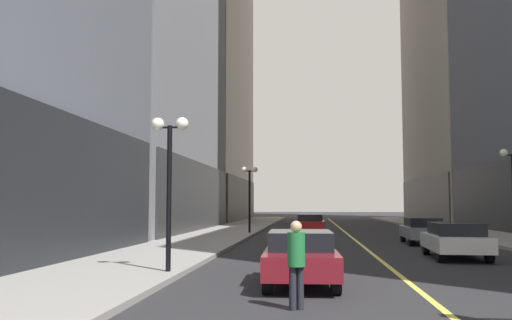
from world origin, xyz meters
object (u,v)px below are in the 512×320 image
Objects in this scene: car_white at (455,239)px; car_red at (311,223)px; street_lamp_left_near at (169,159)px; car_maroon at (301,256)px; pedestrian_in_green_parka at (296,258)px; car_grey at (422,230)px; street_lamp_left_far at (250,185)px.

car_red is at bearing 107.92° from car_white.
car_red is at bearing 79.89° from street_lamp_left_near.
car_maroon is 2.43× the size of pedestrian_in_green_parka.
street_lamp_left_near is at bearing 129.45° from pedestrian_in_green_parka.
car_red is 0.96× the size of street_lamp_left_near.
car_grey and car_red have the same top height.
car_red is 4.94m from street_lamp_left_far.
pedestrian_in_green_parka is at bearing -108.23° from car_grey.
street_lamp_left_far reaches higher than car_white.
street_lamp_left_far is at bearing 99.53° from car_maroon.
car_white is 0.98× the size of street_lamp_left_far.
car_white and car_grey have the same top height.
car_grey is at bearing -57.76° from car_red.
car_red is (-5.54, 8.79, 0.00)m from car_grey.
pedestrian_in_green_parka reaches higher than car_grey.
pedestrian_in_green_parka is at bearing -50.55° from street_lamp_left_near.
pedestrian_in_green_parka is (-0.03, -3.23, 0.26)m from car_maroon.
car_white is at bearing 32.74° from street_lamp_left_near.
car_maroon is at bearing -90.71° from car_red.
street_lamp_left_near reaches higher than pedestrian_in_green_parka.
pedestrian_in_green_parka is (-5.86, -17.79, 0.26)m from car_grey.
street_lamp_left_far is at bearing -158.73° from car_red.
street_lamp_left_far reaches higher than car_red.
street_lamp_left_near reaches higher than car_grey.
car_white is at bearing 61.70° from pedestrian_in_green_parka.
car_red is 22.66m from street_lamp_left_near.
street_lamp_left_near reaches higher than car_maroon.
car_red is (-5.25, 16.24, -0.00)m from car_white.
car_maroon is 23.36m from car_red.
car_maroon is 0.92× the size of street_lamp_left_far.
street_lamp_left_far is (-3.64, 25.05, 2.28)m from pedestrian_in_green_parka.
pedestrian_in_green_parka is at bearing -90.46° from car_maroon.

